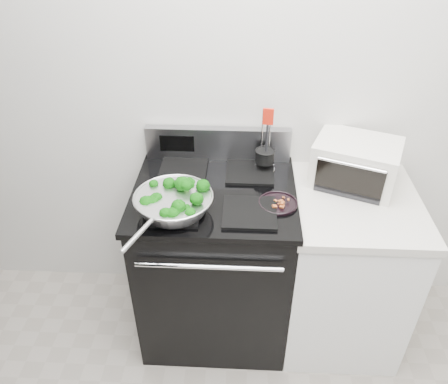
# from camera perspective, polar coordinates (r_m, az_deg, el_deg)

# --- Properties ---
(back_wall) EXTENTS (4.00, 0.02, 2.70)m
(back_wall) POSITION_cam_1_polar(r_m,az_deg,el_deg) (2.21, 7.20, 13.59)
(back_wall) COLOR silver
(back_wall) RESTS_ON ground
(gas_range) EXTENTS (0.79, 0.69, 1.13)m
(gas_range) POSITION_cam_1_polar(r_m,az_deg,el_deg) (2.40, -1.14, -8.88)
(gas_range) COLOR black
(gas_range) RESTS_ON floor
(counter) EXTENTS (0.62, 0.68, 0.92)m
(counter) POSITION_cam_1_polar(r_m,az_deg,el_deg) (2.47, 15.15, -9.64)
(counter) COLOR white
(counter) RESTS_ON floor
(skillet) EXTENTS (0.36, 0.54, 0.08)m
(skillet) POSITION_cam_1_polar(r_m,az_deg,el_deg) (1.95, -6.63, -1.31)
(skillet) COLOR silver
(skillet) RESTS_ON gas_range
(broccoli_pile) EXTENTS (0.28, 0.28, 0.10)m
(broccoli_pile) POSITION_cam_1_polar(r_m,az_deg,el_deg) (1.94, -6.63, -0.80)
(broccoli_pile) COLOR black
(broccoli_pile) RESTS_ON skillet
(bacon_plate) EXTENTS (0.18, 0.18, 0.04)m
(bacon_plate) POSITION_cam_1_polar(r_m,az_deg,el_deg) (2.02, 7.08, -1.21)
(bacon_plate) COLOR black
(bacon_plate) RESTS_ON gas_range
(utensil_holder) EXTENTS (0.11, 0.11, 0.35)m
(utensil_holder) POSITION_cam_1_polar(r_m,az_deg,el_deg) (2.23, 5.34, 4.29)
(utensil_holder) COLOR silver
(utensil_holder) RESTS_ON gas_range
(toaster_oven) EXTENTS (0.48, 0.42, 0.23)m
(toaster_oven) POSITION_cam_1_polar(r_m,az_deg,el_deg) (2.25, 16.79, 3.67)
(toaster_oven) COLOR silver
(toaster_oven) RESTS_ON counter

